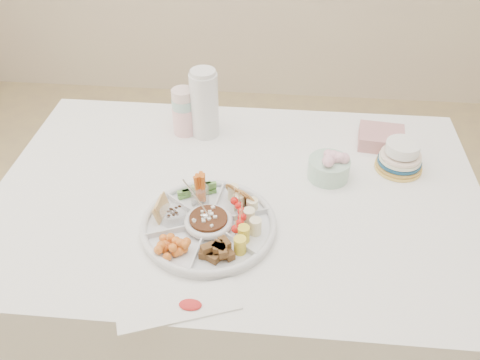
# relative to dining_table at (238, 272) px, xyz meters

# --- Properties ---
(floor) EXTENTS (4.00, 4.00, 0.00)m
(floor) POSITION_rel_dining_table_xyz_m (0.00, 0.00, -0.38)
(floor) COLOR tan
(floor) RESTS_ON ground
(dining_table) EXTENTS (1.52, 1.02, 0.76)m
(dining_table) POSITION_rel_dining_table_xyz_m (0.00, 0.00, 0.00)
(dining_table) COLOR white
(dining_table) RESTS_ON floor
(party_tray) EXTENTS (0.50, 0.50, 0.04)m
(party_tray) POSITION_rel_dining_table_xyz_m (-0.07, -0.18, 0.40)
(party_tray) COLOR silver
(party_tray) RESTS_ON dining_table
(bean_dip) EXTENTS (0.14, 0.14, 0.04)m
(bean_dip) POSITION_rel_dining_table_xyz_m (-0.07, -0.18, 0.41)
(bean_dip) COLOR black
(bean_dip) RESTS_ON party_tray
(tortillas) EXTENTS (0.13, 0.13, 0.06)m
(tortillas) POSITION_rel_dining_table_xyz_m (0.01, -0.07, 0.42)
(tortillas) COLOR #9C7545
(tortillas) RESTS_ON party_tray
(carrot_cucumber) EXTENTS (0.14, 0.14, 0.10)m
(carrot_cucumber) POSITION_rel_dining_table_xyz_m (-0.11, -0.06, 0.44)
(carrot_cucumber) COLOR orange
(carrot_cucumber) RESTS_ON party_tray
(pita_raisins) EXTENTS (0.13, 0.13, 0.06)m
(pita_raisins) POSITION_rel_dining_table_xyz_m (-0.19, -0.16, 0.42)
(pita_raisins) COLOR tan
(pita_raisins) RESTS_ON party_tray
(cherries) EXTENTS (0.14, 0.14, 0.04)m
(cherries) POSITION_rel_dining_table_xyz_m (-0.14, -0.28, 0.42)
(cherries) COLOR orange
(cherries) RESTS_ON party_tray
(granola_chunks) EXTENTS (0.13, 0.13, 0.04)m
(granola_chunks) POSITION_rel_dining_table_xyz_m (-0.02, -0.30, 0.42)
(granola_chunks) COLOR brown
(granola_chunks) RESTS_ON party_tray
(banana_tomato) EXTENTS (0.14, 0.14, 0.09)m
(banana_tomato) POSITION_rel_dining_table_xyz_m (0.06, -0.19, 0.44)
(banana_tomato) COLOR #DFCB70
(banana_tomato) RESTS_ON party_tray
(cup_stack) EXTENTS (0.09, 0.09, 0.23)m
(cup_stack) POSITION_rel_dining_table_xyz_m (-0.22, 0.32, 0.49)
(cup_stack) COLOR silver
(cup_stack) RESTS_ON dining_table
(thermos) EXTENTS (0.10, 0.10, 0.25)m
(thermos) POSITION_rel_dining_table_xyz_m (-0.15, 0.31, 0.51)
(thermos) COLOR silver
(thermos) RESTS_ON dining_table
(flower_bowl) EXTENTS (0.16, 0.16, 0.10)m
(flower_bowl) POSITION_rel_dining_table_xyz_m (0.28, 0.10, 0.43)
(flower_bowl) COLOR #7FB797
(flower_bowl) RESTS_ON dining_table
(napkin_stack) EXTENTS (0.17, 0.15, 0.05)m
(napkin_stack) POSITION_rel_dining_table_xyz_m (0.47, 0.31, 0.40)
(napkin_stack) COLOR tan
(napkin_stack) RESTS_ON dining_table
(plate_stack) EXTENTS (0.20, 0.20, 0.10)m
(plate_stack) POSITION_rel_dining_table_xyz_m (0.52, 0.17, 0.43)
(plate_stack) COLOR #D2CA46
(plate_stack) RESTS_ON dining_table
(placemat) EXTENTS (0.32, 0.20, 0.01)m
(placemat) POSITION_rel_dining_table_xyz_m (-0.10, -0.45, 0.38)
(placemat) COLOR white
(placemat) RESTS_ON dining_table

